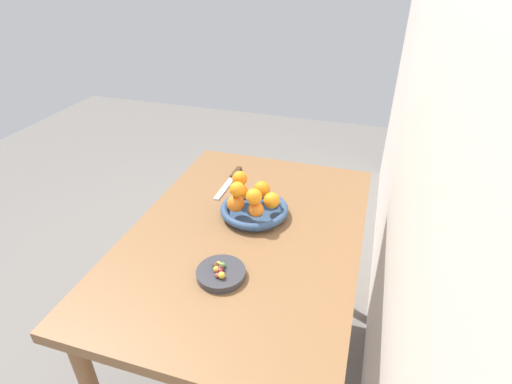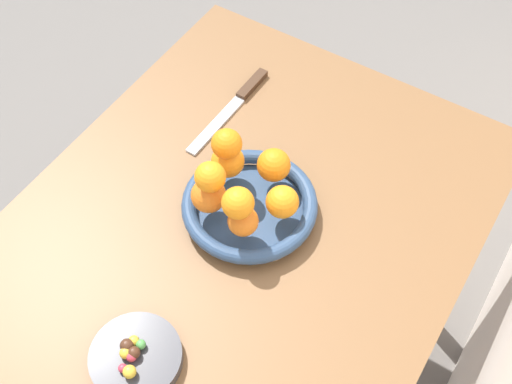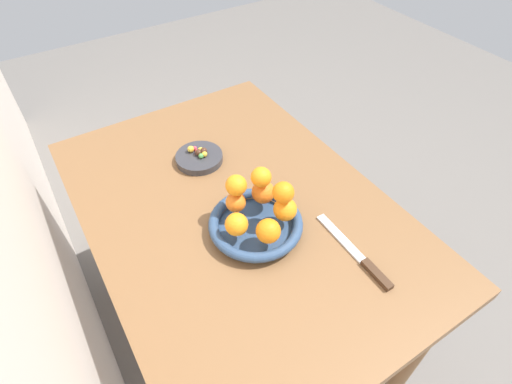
{
  "view_description": "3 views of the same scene",
  "coord_description": "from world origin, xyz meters",
  "px_view_note": "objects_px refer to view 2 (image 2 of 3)",
  "views": [
    {
      "loc": [
        1.01,
        0.35,
        1.55
      ],
      "look_at": [
        -0.14,
        -0.0,
        0.82
      ],
      "focal_mm": 28.0,
      "sensor_mm": 36.0,
      "label": 1
    },
    {
      "loc": [
        0.43,
        0.35,
        1.7
      ],
      "look_at": [
        -0.09,
        0.02,
        0.83
      ],
      "focal_mm": 45.0,
      "sensor_mm": 36.0,
      "label": 2
    },
    {
      "loc": [
        -0.66,
        0.35,
        1.54
      ],
      "look_at": [
        -0.06,
        -0.03,
        0.83
      ],
      "focal_mm": 28.0,
      "sensor_mm": 36.0,
      "label": 3
    }
  ],
  "objects_px": {
    "candy_ball_4": "(129,372)",
    "orange_2": "(209,195)",
    "candy_ball_5": "(134,341)",
    "orange_4": "(282,202)",
    "candy_ball_7": "(138,343)",
    "candy_dish": "(136,358)",
    "knife": "(235,103)",
    "fruit_bowl": "(248,205)",
    "orange_3": "(243,221)",
    "candy_ball_6": "(131,356)",
    "candy_ball_2": "(122,368)",
    "orange_0": "(274,165)",
    "orange_6": "(210,177)",
    "candy_ball_3": "(127,346)",
    "orange_7": "(227,144)",
    "orange_1": "(228,161)",
    "candy_ball_1": "(126,353)",
    "dining_table": "(220,279)",
    "orange_5": "(238,203)",
    "candy_ball_0": "(132,351)"
  },
  "relations": [
    {
      "from": "orange_4",
      "to": "candy_ball_0",
      "type": "xyz_separation_m",
      "value": [
        0.33,
        -0.06,
        -0.04
      ]
    },
    {
      "from": "candy_ball_3",
      "to": "candy_ball_5",
      "type": "height_order",
      "value": "candy_ball_3"
    },
    {
      "from": "candy_ball_1",
      "to": "knife",
      "type": "distance_m",
      "value": 0.56
    },
    {
      "from": "knife",
      "to": "fruit_bowl",
      "type": "bearing_deg",
      "value": 38.0
    },
    {
      "from": "candy_dish",
      "to": "orange_4",
      "type": "height_order",
      "value": "orange_4"
    },
    {
      "from": "candy_ball_3",
      "to": "candy_dish",
      "type": "bearing_deg",
      "value": 80.26
    },
    {
      "from": "orange_7",
      "to": "candy_ball_3",
      "type": "xyz_separation_m",
      "value": [
        0.35,
        0.05,
        -0.09
      ]
    },
    {
      "from": "fruit_bowl",
      "to": "candy_ball_6",
      "type": "height_order",
      "value": "fruit_bowl"
    },
    {
      "from": "candy_ball_4",
      "to": "orange_2",
      "type": "bearing_deg",
      "value": -167.87
    },
    {
      "from": "orange_1",
      "to": "candy_ball_4",
      "type": "bearing_deg",
      "value": 11.64
    },
    {
      "from": "orange_7",
      "to": "orange_0",
      "type": "bearing_deg",
      "value": 121.23
    },
    {
      "from": "candy_ball_2",
      "to": "orange_0",
      "type": "bearing_deg",
      "value": 178.78
    },
    {
      "from": "orange_7",
      "to": "candy_ball_7",
      "type": "distance_m",
      "value": 0.35
    },
    {
      "from": "orange_5",
      "to": "knife",
      "type": "height_order",
      "value": "orange_5"
    },
    {
      "from": "orange_0",
      "to": "candy_ball_2",
      "type": "xyz_separation_m",
      "value": [
        0.42,
        -0.01,
        -0.04
      ]
    },
    {
      "from": "orange_7",
      "to": "candy_ball_3",
      "type": "height_order",
      "value": "orange_7"
    },
    {
      "from": "candy_ball_1",
      "to": "knife",
      "type": "relative_size",
      "value": 0.07
    },
    {
      "from": "orange_3",
      "to": "orange_4",
      "type": "bearing_deg",
      "value": 151.39
    },
    {
      "from": "orange_0",
      "to": "candy_ball_1",
      "type": "distance_m",
      "value": 0.4
    },
    {
      "from": "candy_ball_2",
      "to": "candy_ball_6",
      "type": "distance_m",
      "value": 0.02
    },
    {
      "from": "orange_7",
      "to": "candy_ball_3",
      "type": "relative_size",
      "value": 2.47
    },
    {
      "from": "orange_1",
      "to": "orange_7",
      "type": "distance_m",
      "value": 0.06
    },
    {
      "from": "candy_ball_7",
      "to": "orange_4",
      "type": "bearing_deg",
      "value": 168.45
    },
    {
      "from": "orange_3",
      "to": "orange_5",
      "type": "distance_m",
      "value": 0.05
    },
    {
      "from": "orange_3",
      "to": "candy_ball_6",
      "type": "height_order",
      "value": "orange_3"
    },
    {
      "from": "candy_dish",
      "to": "candy_ball_4",
      "type": "distance_m",
      "value": 0.04
    },
    {
      "from": "fruit_bowl",
      "to": "orange_2",
      "type": "height_order",
      "value": "orange_2"
    },
    {
      "from": "candy_ball_1",
      "to": "candy_dish",
      "type": "bearing_deg",
      "value": 124.14
    },
    {
      "from": "dining_table",
      "to": "orange_7",
      "type": "distance_m",
      "value": 0.26
    },
    {
      "from": "orange_0",
      "to": "candy_ball_2",
      "type": "relative_size",
      "value": 4.3
    },
    {
      "from": "candy_ball_3",
      "to": "orange_1",
      "type": "bearing_deg",
      "value": -171.9
    },
    {
      "from": "candy_dish",
      "to": "orange_6",
      "type": "bearing_deg",
      "value": -170.78
    },
    {
      "from": "orange_1",
      "to": "orange_2",
      "type": "distance_m",
      "value": 0.08
    },
    {
      "from": "fruit_bowl",
      "to": "candy_ball_7",
      "type": "distance_m",
      "value": 0.31
    },
    {
      "from": "candy_ball_6",
      "to": "orange_4",
      "type": "bearing_deg",
      "value": 170.03
    },
    {
      "from": "orange_4",
      "to": "orange_7",
      "type": "height_order",
      "value": "orange_7"
    },
    {
      "from": "candy_ball_5",
      "to": "candy_ball_7",
      "type": "xyz_separation_m",
      "value": [
        -0.0,
        0.01,
        -0.0
      ]
    },
    {
      "from": "orange_4",
      "to": "candy_ball_3",
      "type": "height_order",
      "value": "orange_4"
    },
    {
      "from": "candy_dish",
      "to": "orange_2",
      "type": "relative_size",
      "value": 2.35
    },
    {
      "from": "knife",
      "to": "orange_4",
      "type": "bearing_deg",
      "value": 48.8
    },
    {
      "from": "knife",
      "to": "orange_1",
      "type": "bearing_deg",
      "value": 29.85
    },
    {
      "from": "orange_6",
      "to": "candy_ball_5",
      "type": "distance_m",
      "value": 0.28
    },
    {
      "from": "orange_3",
      "to": "candy_ball_2",
      "type": "relative_size",
      "value": 3.74
    },
    {
      "from": "candy_ball_5",
      "to": "orange_4",
      "type": "bearing_deg",
      "value": 167.22
    },
    {
      "from": "orange_1",
      "to": "candy_ball_3",
      "type": "bearing_deg",
      "value": 8.1
    },
    {
      "from": "orange_0",
      "to": "candy_ball_6",
      "type": "distance_m",
      "value": 0.4
    },
    {
      "from": "candy_ball_3",
      "to": "candy_ball_7",
      "type": "relative_size",
      "value": 1.38
    },
    {
      "from": "orange_3",
      "to": "orange_7",
      "type": "height_order",
      "value": "orange_7"
    },
    {
      "from": "orange_4",
      "to": "candy_ball_4",
      "type": "bearing_deg",
      "value": -7.39
    },
    {
      "from": "candy_dish",
      "to": "candy_ball_0",
      "type": "xyz_separation_m",
      "value": [
        0.0,
        -0.0,
        0.02
      ]
    }
  ]
}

